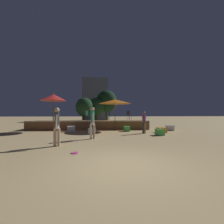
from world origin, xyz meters
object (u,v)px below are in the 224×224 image
cube_seat_4 (127,129)px  cube_seat_0 (161,130)px  patio_umbrella_0 (115,102)px  bistro_chair_3 (87,114)px  patio_umbrella_1 (53,98)px  person_2 (57,125)px  cube_seat_2 (71,129)px  bistro_chair_0 (54,115)px  bistro_chair_2 (108,114)px  cube_seat_1 (160,132)px  background_tree_0 (96,107)px  cube_seat_3 (170,128)px  background_tree_2 (107,101)px  bistro_chair_1 (129,114)px  background_tree_3 (84,107)px  background_tree_1 (95,108)px  person_1 (144,122)px  cube_seat_5 (92,131)px  person_0 (92,121)px  frisbee_disc (75,153)px

cube_seat_4 → cube_seat_0: bearing=-23.4°
patio_umbrella_0 → bistro_chair_3: (-2.54, 1.24, -1.15)m
patio_umbrella_1 → person_2: patio_umbrella_1 is taller
cube_seat_2 → cube_seat_0: bearing=-10.2°
bistro_chair_0 → bistro_chair_2: (5.00, 0.45, 0.00)m
cube_seat_1 → background_tree_0: bearing=110.7°
bistro_chair_3 → cube_seat_3: bearing=-68.6°
patio_umbrella_0 → patio_umbrella_1: size_ratio=0.89×
patio_umbrella_0 → bistro_chair_2: bearing=113.0°
patio_umbrella_1 → background_tree_2: bearing=64.8°
patio_umbrella_0 → bistro_chair_2: 1.77m
bistro_chair_1 → background_tree_3: 8.19m
background_tree_2 → background_tree_3: 3.92m
cube_seat_2 → background_tree_1: 11.42m
patio_umbrella_1 → cube_seat_2: (1.55, -0.39, -2.61)m
cube_seat_1 → person_1: person_1 is taller
cube_seat_1 → bistro_chair_0: bearing=154.2°
cube_seat_0 → bistro_chair_0: bistro_chair_0 is taller
bistro_chair_1 → background_tree_2: size_ratio=0.18×
bistro_chair_1 → background_tree_2: 8.81m
cube_seat_5 → person_2: bearing=-107.9°
bistro_chair_1 → person_1: bearing=143.6°
person_1 → background_tree_3: size_ratio=0.45×
person_0 → bistro_chair_2: bearing=-110.9°
background_tree_1 → patio_umbrella_0: bearing=-78.3°
patio_umbrella_1 → cube_seat_2: size_ratio=4.18×
person_2 → person_1: bearing=31.3°
cube_seat_0 → cube_seat_2: bearing=169.8°
bistro_chair_2 → background_tree_2: size_ratio=0.18×
cube_seat_4 → bistro_chair_1: (0.63, 2.55, 1.17)m
cube_seat_3 → person_2: (-8.06, -5.71, 0.75)m
cube_seat_3 → person_1: person_1 is taller
cube_seat_1 → patio_umbrella_0: bearing=130.7°
cube_seat_4 → person_0: (-2.65, -3.50, 0.84)m
patio_umbrella_1 → background_tree_0: 10.07m
person_0 → bistro_chair_0: 6.39m
cube_seat_2 → background_tree_2: background_tree_2 is taller
cube_seat_4 → background_tree_3: background_tree_3 is taller
bistro_chair_3 → frisbee_disc: size_ratio=3.36×
background_tree_0 → background_tree_2: 1.95m
cube_seat_1 → person_1: 1.43m
cube_seat_0 → cube_seat_5: cube_seat_5 is taller
bistro_chair_2 → background_tree_3: 7.49m
patio_umbrella_0 → cube_seat_1: (2.78, -3.22, -2.32)m
patio_umbrella_0 → background_tree_3: size_ratio=0.77×
background_tree_0 → background_tree_1: 1.25m
cube_seat_0 → person_0: size_ratio=0.38×
cube_seat_5 → bistro_chair_1: bearing=46.8°
cube_seat_0 → cube_seat_1: cube_seat_1 is taller
patio_umbrella_0 → background_tree_2: 10.11m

